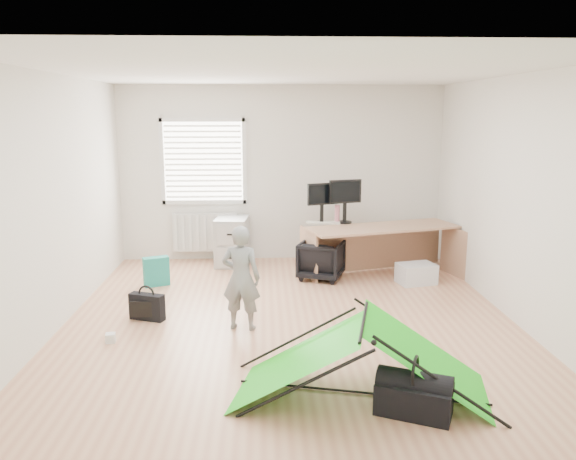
{
  "coord_description": "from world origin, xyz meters",
  "views": [
    {
      "loc": [
        -0.28,
        -5.97,
        2.29
      ],
      "look_at": [
        0.0,
        0.4,
        0.95
      ],
      "focal_mm": 35.0,
      "sensor_mm": 36.0,
      "label": 1
    }
  ],
  "objects_px": {
    "desk": "(382,251)",
    "laptop_bag": "(147,307)",
    "duffel_bag": "(414,399)",
    "thermos": "(337,214)",
    "person": "(241,278)",
    "monitor_right": "(345,207)",
    "monitor_left": "(322,208)",
    "kite": "(362,358)",
    "storage_crate": "(416,274)",
    "filing_cabinet": "(232,241)",
    "office_chair": "(321,260)"
  },
  "relations": [
    {
      "from": "desk",
      "to": "office_chair",
      "type": "relative_size",
      "value": 3.59
    },
    {
      "from": "monitor_left",
      "to": "thermos",
      "type": "bearing_deg",
      "value": -15.59
    },
    {
      "from": "desk",
      "to": "laptop_bag",
      "type": "distance_m",
      "value": 3.39
    },
    {
      "from": "desk",
      "to": "person",
      "type": "height_order",
      "value": "person"
    },
    {
      "from": "filing_cabinet",
      "to": "monitor_right",
      "type": "distance_m",
      "value": 1.81
    },
    {
      "from": "desk",
      "to": "laptop_bag",
      "type": "bearing_deg",
      "value": -168.19
    },
    {
      "from": "desk",
      "to": "thermos",
      "type": "bearing_deg",
      "value": 137.7
    },
    {
      "from": "desk",
      "to": "storage_crate",
      "type": "height_order",
      "value": "desk"
    },
    {
      "from": "person",
      "to": "duffel_bag",
      "type": "xyz_separation_m",
      "value": [
        1.39,
        -1.82,
        -0.44
      ]
    },
    {
      "from": "office_chair",
      "to": "duffel_bag",
      "type": "distance_m",
      "value": 3.66
    },
    {
      "from": "filing_cabinet",
      "to": "monitor_left",
      "type": "distance_m",
      "value": 1.5
    },
    {
      "from": "thermos",
      "to": "laptop_bag",
      "type": "xyz_separation_m",
      "value": [
        -2.38,
        -1.88,
        -0.7
      ]
    },
    {
      "from": "desk",
      "to": "storage_crate",
      "type": "relative_size",
      "value": 4.35
    },
    {
      "from": "storage_crate",
      "to": "laptop_bag",
      "type": "height_order",
      "value": "laptop_bag"
    },
    {
      "from": "filing_cabinet",
      "to": "laptop_bag",
      "type": "bearing_deg",
      "value": -103.95
    },
    {
      "from": "kite",
      "to": "storage_crate",
      "type": "relative_size",
      "value": 4.25
    },
    {
      "from": "monitor_left",
      "to": "storage_crate",
      "type": "bearing_deg",
      "value": -46.35
    },
    {
      "from": "filing_cabinet",
      "to": "duffel_bag",
      "type": "xyz_separation_m",
      "value": [
        1.63,
        -4.44,
        -0.24
      ]
    },
    {
      "from": "monitor_left",
      "to": "kite",
      "type": "distance_m",
      "value": 3.73
    },
    {
      "from": "desk",
      "to": "monitor_right",
      "type": "distance_m",
      "value": 0.83
    },
    {
      "from": "monitor_right",
      "to": "person",
      "type": "xyz_separation_m",
      "value": [
        -1.41,
        -2.18,
        -0.38
      ]
    },
    {
      "from": "desk",
      "to": "filing_cabinet",
      "type": "xyz_separation_m",
      "value": [
        -2.15,
        0.73,
        0.0
      ]
    },
    {
      "from": "filing_cabinet",
      "to": "monitor_right",
      "type": "bearing_deg",
      "value": -9.13
    },
    {
      "from": "office_chair",
      "to": "filing_cabinet",
      "type": "bearing_deg",
      "value": -11.37
    },
    {
      "from": "desk",
      "to": "duffel_bag",
      "type": "distance_m",
      "value": 3.76
    },
    {
      "from": "monitor_left",
      "to": "monitor_right",
      "type": "distance_m",
      "value": 0.33
    },
    {
      "from": "kite",
      "to": "duffel_bag",
      "type": "height_order",
      "value": "kite"
    },
    {
      "from": "desk",
      "to": "laptop_bag",
      "type": "relative_size",
      "value": 5.29
    },
    {
      "from": "thermos",
      "to": "kite",
      "type": "relative_size",
      "value": 0.13
    },
    {
      "from": "filing_cabinet",
      "to": "office_chair",
      "type": "xyz_separation_m",
      "value": [
        1.28,
        -0.8,
        -0.1
      ]
    },
    {
      "from": "filing_cabinet",
      "to": "thermos",
      "type": "relative_size",
      "value": 2.8
    },
    {
      "from": "kite",
      "to": "laptop_bag",
      "type": "distance_m",
      "value": 2.79
    },
    {
      "from": "desk",
      "to": "monitor_right",
      "type": "xyz_separation_m",
      "value": [
        -0.51,
        0.28,
        0.59
      ]
    },
    {
      "from": "thermos",
      "to": "kite",
      "type": "xyz_separation_m",
      "value": [
        -0.26,
        -3.69,
        -0.53
      ]
    },
    {
      "from": "laptop_bag",
      "to": "monitor_left",
      "type": "bearing_deg",
      "value": 61.81
    },
    {
      "from": "monitor_left",
      "to": "monitor_right",
      "type": "relative_size",
      "value": 0.92
    },
    {
      "from": "monitor_left",
      "to": "monitor_right",
      "type": "xyz_separation_m",
      "value": [
        0.33,
        -0.0,
        0.02
      ]
    },
    {
      "from": "desk",
      "to": "person",
      "type": "xyz_separation_m",
      "value": [
        -1.92,
        -1.9,
        0.21
      ]
    },
    {
      "from": "thermos",
      "to": "office_chair",
      "type": "bearing_deg",
      "value": -124.82
    },
    {
      "from": "thermos",
      "to": "duffel_bag",
      "type": "relative_size",
      "value": 0.46
    },
    {
      "from": "monitor_left",
      "to": "storage_crate",
      "type": "xyz_separation_m",
      "value": [
        1.24,
        -0.65,
        -0.8
      ]
    },
    {
      "from": "desk",
      "to": "laptop_bag",
      "type": "xyz_separation_m",
      "value": [
        -2.99,
        -1.58,
        -0.21
      ]
    },
    {
      "from": "filing_cabinet",
      "to": "person",
      "type": "xyz_separation_m",
      "value": [
        0.24,
        -2.62,
        0.2
      ]
    },
    {
      "from": "desk",
      "to": "filing_cabinet",
      "type": "height_order",
      "value": "filing_cabinet"
    },
    {
      "from": "office_chair",
      "to": "kite",
      "type": "distance_m",
      "value": 3.31
    },
    {
      "from": "thermos",
      "to": "laptop_bag",
      "type": "bearing_deg",
      "value": -141.62
    },
    {
      "from": "desk",
      "to": "monitor_right",
      "type": "height_order",
      "value": "monitor_right"
    },
    {
      "from": "filing_cabinet",
      "to": "kite",
      "type": "height_order",
      "value": "filing_cabinet"
    },
    {
      "from": "person",
      "to": "duffel_bag",
      "type": "relative_size",
      "value": 1.99
    },
    {
      "from": "filing_cabinet",
      "to": "thermos",
      "type": "xyz_separation_m",
      "value": [
        1.54,
        -0.43,
        0.49
      ]
    }
  ]
}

